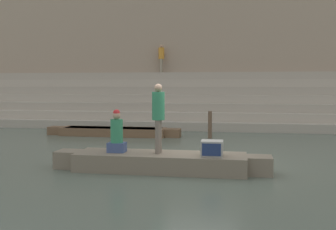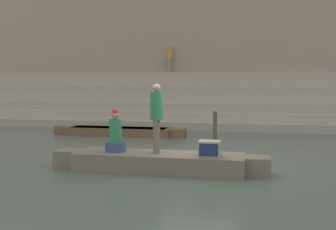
{
  "view_description": "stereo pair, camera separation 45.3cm",
  "coord_description": "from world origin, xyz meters",
  "px_view_note": "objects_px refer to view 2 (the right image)",
  "views": [
    {
      "loc": [
        1.08,
        -10.8,
        2.24
      ],
      "look_at": [
        -0.81,
        0.25,
        1.36
      ],
      "focal_mm": 42.0,
      "sensor_mm": 36.0,
      "label": 1
    },
    {
      "loc": [
        1.53,
        -10.71,
        2.24
      ],
      "look_at": [
        -0.81,
        0.25,
        1.36
      ],
      "focal_mm": 42.0,
      "sensor_mm": 36.0,
      "label": 2
    }
  ],
  "objects_px": {
    "tv_set": "(210,149)",
    "moored_boat_shore": "(119,131)",
    "rowboat_main": "(158,161)",
    "person_standing": "(157,113)",
    "mooring_post": "(215,125)",
    "person_rowing": "(116,134)",
    "person_on_steps": "(170,56)"
  },
  "relations": [
    {
      "from": "moored_boat_shore",
      "to": "mooring_post",
      "type": "xyz_separation_m",
      "value": [
        4.2,
        -0.07,
        0.37
      ]
    },
    {
      "from": "rowboat_main",
      "to": "person_standing",
      "type": "bearing_deg",
      "value": 165.5
    },
    {
      "from": "mooring_post",
      "to": "person_on_steps",
      "type": "distance_m",
      "value": 8.05
    },
    {
      "from": "rowboat_main",
      "to": "tv_set",
      "type": "height_order",
      "value": "tv_set"
    },
    {
      "from": "moored_boat_shore",
      "to": "mooring_post",
      "type": "height_order",
      "value": "mooring_post"
    },
    {
      "from": "person_standing",
      "to": "moored_boat_shore",
      "type": "distance_m",
      "value": 7.38
    },
    {
      "from": "rowboat_main",
      "to": "mooring_post",
      "type": "height_order",
      "value": "mooring_post"
    },
    {
      "from": "tv_set",
      "to": "person_on_steps",
      "type": "xyz_separation_m",
      "value": [
        -3.75,
        13.13,
        3.22
      ]
    },
    {
      "from": "rowboat_main",
      "to": "person_on_steps",
      "type": "bearing_deg",
      "value": 101.52
    },
    {
      "from": "person_standing",
      "to": "person_rowing",
      "type": "relative_size",
      "value": 1.59
    },
    {
      "from": "person_on_steps",
      "to": "tv_set",
      "type": "bearing_deg",
      "value": -60.92
    },
    {
      "from": "person_standing",
      "to": "tv_set",
      "type": "relative_size",
      "value": 3.33
    },
    {
      "from": "person_rowing",
      "to": "person_on_steps",
      "type": "xyz_separation_m",
      "value": [
        -1.25,
        12.99,
        2.95
      ]
    },
    {
      "from": "rowboat_main",
      "to": "tv_set",
      "type": "relative_size",
      "value": 10.47
    },
    {
      "from": "person_standing",
      "to": "person_on_steps",
      "type": "distance_m",
      "value": 13.39
    },
    {
      "from": "mooring_post",
      "to": "tv_set",
      "type": "bearing_deg",
      "value": -85.97
    },
    {
      "from": "rowboat_main",
      "to": "mooring_post",
      "type": "distance_m",
      "value": 6.48
    },
    {
      "from": "tv_set",
      "to": "moored_boat_shore",
      "type": "bearing_deg",
      "value": 116.66
    },
    {
      "from": "tv_set",
      "to": "moored_boat_shore",
      "type": "distance_m",
      "value": 8.13
    },
    {
      "from": "rowboat_main",
      "to": "person_standing",
      "type": "xyz_separation_m",
      "value": [
        -0.05,
        0.01,
        1.26
      ]
    },
    {
      "from": "rowboat_main",
      "to": "moored_boat_shore",
      "type": "relative_size",
      "value": 0.95
    },
    {
      "from": "moored_boat_shore",
      "to": "rowboat_main",
      "type": "bearing_deg",
      "value": -61.08
    },
    {
      "from": "mooring_post",
      "to": "rowboat_main",
      "type": "bearing_deg",
      "value": -97.79
    },
    {
      "from": "person_rowing",
      "to": "tv_set",
      "type": "relative_size",
      "value": 2.09
    },
    {
      "from": "person_standing",
      "to": "tv_set",
      "type": "height_order",
      "value": "person_standing"
    },
    {
      "from": "person_standing",
      "to": "person_on_steps",
      "type": "height_order",
      "value": "person_on_steps"
    },
    {
      "from": "person_on_steps",
      "to": "person_standing",
      "type": "bearing_deg",
      "value": -66.54
    },
    {
      "from": "tv_set",
      "to": "mooring_post",
      "type": "bearing_deg",
      "value": 85.59
    },
    {
      "from": "person_rowing",
      "to": "person_on_steps",
      "type": "bearing_deg",
      "value": 95.16
    },
    {
      "from": "rowboat_main",
      "to": "moored_boat_shore",
      "type": "distance_m",
      "value": 7.29
    },
    {
      "from": "tv_set",
      "to": "person_rowing",
      "type": "bearing_deg",
      "value": 168.39
    },
    {
      "from": "person_standing",
      "to": "mooring_post",
      "type": "relative_size",
      "value": 1.59
    }
  ]
}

